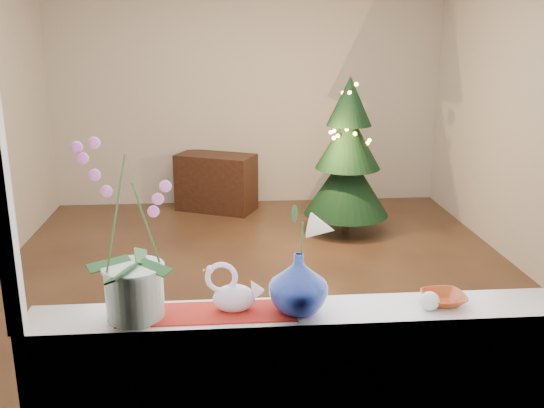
% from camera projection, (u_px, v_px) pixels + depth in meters
% --- Properties ---
extents(ground, '(5.00, 5.00, 0.00)m').
position_uv_depth(ground, '(263.00, 284.00, 4.96)').
color(ground, '#382016').
rests_on(ground, ground).
extents(wall_back, '(4.50, 0.10, 2.70)m').
position_uv_depth(wall_back, '(248.00, 89.00, 6.98)').
color(wall_back, beige).
rests_on(wall_back, ground).
extents(wall_front, '(4.50, 0.10, 2.70)m').
position_uv_depth(wall_front, '(308.00, 218.00, 2.20)').
color(wall_front, beige).
rests_on(wall_front, ground).
extents(windowsill, '(2.20, 0.26, 0.04)m').
position_uv_depth(windowsill, '(302.00, 315.00, 2.44)').
color(windowsill, white).
rests_on(windowsill, window_apron).
extents(window_frame, '(2.22, 0.06, 1.60)m').
position_uv_depth(window_frame, '(309.00, 121.00, 2.13)').
color(window_frame, white).
rests_on(window_frame, windowsill).
extents(runner, '(0.70, 0.20, 0.01)m').
position_uv_depth(runner, '(208.00, 313.00, 2.41)').
color(runner, maroon).
rests_on(runner, windowsill).
extents(orchid_pot, '(0.29, 0.29, 0.71)m').
position_uv_depth(orchid_pot, '(131.00, 231.00, 2.28)').
color(orchid_pot, white).
rests_on(orchid_pot, windowsill).
extents(swan, '(0.25, 0.14, 0.20)m').
position_uv_depth(swan, '(234.00, 288.00, 2.41)').
color(swan, white).
rests_on(swan, windowsill).
extents(blue_vase, '(0.33, 0.33, 0.28)m').
position_uv_depth(blue_vase, '(298.00, 279.00, 2.39)').
color(blue_vase, navy).
rests_on(blue_vase, windowsill).
extents(lily, '(0.16, 0.09, 0.21)m').
position_uv_depth(lily, '(299.00, 219.00, 2.32)').
color(lily, beige).
rests_on(lily, blue_vase).
extents(paperweight, '(0.09, 0.09, 0.08)m').
position_uv_depth(paperweight, '(430.00, 301.00, 2.43)').
color(paperweight, silver).
rests_on(paperweight, windowsill).
extents(amber_dish, '(0.16, 0.16, 0.04)m').
position_uv_depth(amber_dish, '(444.00, 299.00, 2.49)').
color(amber_dish, '#933613').
rests_on(amber_dish, windowsill).
extents(xmas_tree, '(1.08, 1.08, 1.58)m').
position_uv_depth(xmas_tree, '(348.00, 156.00, 6.07)').
color(xmas_tree, black).
rests_on(xmas_tree, ground).
extents(side_table, '(0.97, 0.75, 0.65)m').
position_uv_depth(side_table, '(216.00, 182.00, 6.93)').
color(side_table, black).
rests_on(side_table, ground).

